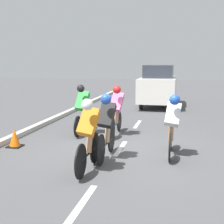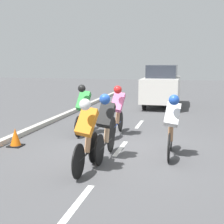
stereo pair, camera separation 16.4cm
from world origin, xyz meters
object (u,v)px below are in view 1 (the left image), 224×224
at_px(cyclist_white, 172,123).
at_px(cyclist_black, 107,124).
at_px(cyclist_pink, 117,109).
at_px(cyclist_green, 82,108).
at_px(cyclist_orange, 88,133).
at_px(support_car, 158,86).
at_px(traffic_cone, 15,138).

distance_m(cyclist_white, cyclist_black, 1.54).
bearing_deg(cyclist_pink, cyclist_white, 133.52).
distance_m(cyclist_green, cyclist_black, 2.60).
relative_size(cyclist_pink, cyclist_orange, 1.00).
relative_size(cyclist_orange, cyclist_black, 0.98).
height_order(cyclist_white, cyclist_black, cyclist_black).
xyz_separation_m(cyclist_orange, cyclist_white, (-1.62, -1.40, -0.00)).
bearing_deg(cyclist_orange, cyclist_pink, -88.53).
height_order(cyclist_orange, support_car, support_car).
height_order(cyclist_pink, cyclist_green, cyclist_green).
bearing_deg(cyclist_white, cyclist_black, 19.99).
relative_size(cyclist_green, cyclist_black, 0.97).
height_order(cyclist_white, traffic_cone, cyclist_white).
bearing_deg(cyclist_pink, support_car, -96.73).
distance_m(cyclist_white, support_car, 8.33).
distance_m(cyclist_pink, traffic_cone, 3.04).
height_order(cyclist_pink, cyclist_black, cyclist_black).
distance_m(cyclist_orange, cyclist_green, 3.33).
height_order(cyclist_orange, cyclist_black, cyclist_black).
height_order(cyclist_white, cyclist_green, cyclist_green).
height_order(cyclist_orange, cyclist_white, cyclist_orange).
bearing_deg(cyclist_white, support_car, -83.58).
xyz_separation_m(cyclist_black, traffic_cone, (2.61, -0.48, -0.58)).
bearing_deg(cyclist_white, cyclist_pink, -46.48).
xyz_separation_m(cyclist_orange, support_car, (-0.68, -9.68, 0.22)).
bearing_deg(cyclist_orange, support_car, -94.04).
bearing_deg(cyclist_green, cyclist_black, 120.02).
xyz_separation_m(cyclist_orange, traffic_cone, (2.44, -1.36, -0.57)).
distance_m(cyclist_white, cyclist_green, 3.24).
relative_size(support_car, traffic_cone, 7.77).
bearing_deg(cyclist_black, cyclist_green, -59.98).
bearing_deg(cyclist_orange, traffic_cone, -29.17).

